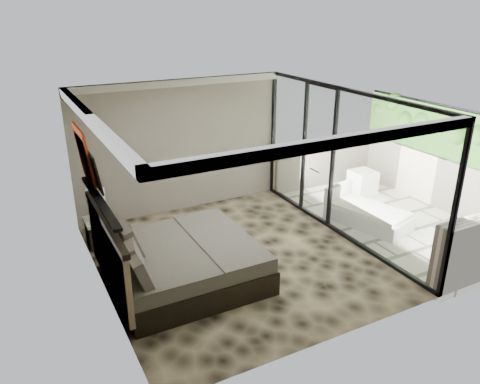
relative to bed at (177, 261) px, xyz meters
name	(u,v)px	position (x,y,z in m)	size (l,w,h in m)	color
floor	(236,258)	(1.15, 0.23, -0.38)	(5.00, 5.00, 0.00)	black
ceiling	(235,100)	(1.15, 0.23, 2.41)	(4.50, 5.00, 0.02)	silver
back_wall	(181,147)	(1.15, 2.72, 1.02)	(4.50, 0.02, 2.80)	gray
left_wall	(98,210)	(-1.09, 0.23, 1.02)	(0.02, 5.00, 2.80)	gray
glass_wall	(343,164)	(3.40, 0.23, 1.02)	(0.08, 5.00, 2.80)	white
terrace_slab	(393,219)	(4.90, 0.23, -0.44)	(3.00, 5.00, 0.12)	#BAB89E
parapet_far	(442,182)	(6.25, 0.23, 0.17)	(0.30, 5.00, 1.10)	#C1B39D
foliage_hedge	(451,133)	(6.25, 0.23, 1.27)	(0.36, 4.60, 1.10)	#31661F
picture_ledge	(100,201)	(-1.03, 0.33, 1.12)	(0.12, 2.20, 0.05)	black
bed	(177,261)	(0.00, 0.00, 0.00)	(2.33, 2.26, 1.29)	black
nightstand	(100,232)	(-0.82, 1.86, -0.12)	(0.51, 0.51, 0.51)	black
table_lamp	(96,201)	(-0.84, 1.80, 0.54)	(0.34, 0.34, 0.61)	black
abstract_canvas	(84,155)	(-1.04, 1.15, 1.60)	(0.04, 0.90, 0.90)	#B80F11
framed_print	(95,173)	(-0.99, 0.66, 1.45)	(0.03, 0.50, 0.60)	black
ottoman	(362,182)	(5.25, 1.63, -0.11)	(0.53, 0.53, 0.53)	silver
lounger	(366,214)	(4.17, 0.28, -0.18)	(1.22, 1.80, 0.64)	silver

